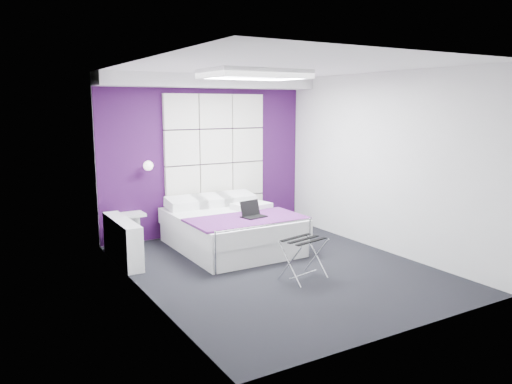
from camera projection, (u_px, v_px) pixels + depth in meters
floor at (278, 268)px, 6.62m from camera, size 4.40×4.40×0.00m
ceiling at (279, 67)px, 6.17m from camera, size 4.40×4.40×0.00m
wall_back at (206, 156)px, 8.26m from camera, size 3.60×0.00×3.60m
wall_left at (141, 182)px, 5.49m from camera, size 0.00×4.40×4.40m
wall_right at (381, 163)px, 7.29m from camera, size 0.00×4.40×4.40m
accent_wall at (206, 156)px, 8.25m from camera, size 3.58×0.02×2.58m
soffit at (211, 81)px, 7.84m from camera, size 3.58×0.50×0.20m
headboard at (216, 164)px, 8.31m from camera, size 1.80×0.08×2.30m
skylight at (255, 73)px, 6.69m from camera, size 1.36×0.86×0.12m
wall_lamp at (147, 165)px, 7.63m from camera, size 0.15×0.15×0.15m
radiator at (122, 241)px, 6.82m from camera, size 0.22×1.20×0.60m
bed at (231, 229)px, 7.50m from camera, size 1.64×1.97×0.69m
nightstand at (131, 215)px, 7.57m from camera, size 0.40×0.31×0.04m
luggage_rack at (303, 259)px, 6.16m from camera, size 0.52×0.38×0.51m
laptop at (252, 213)px, 7.12m from camera, size 0.33×0.24×0.24m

